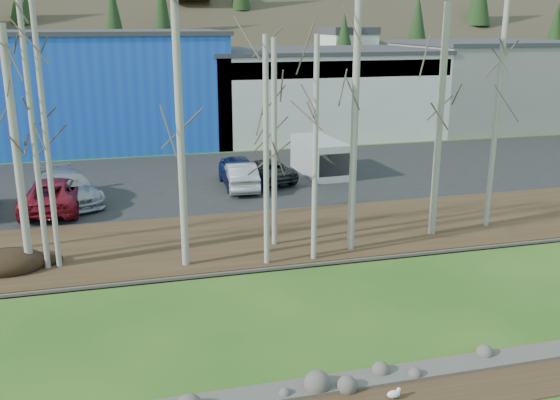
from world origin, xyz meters
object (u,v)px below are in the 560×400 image
object	(u,v)px
seagull	(394,394)
car_1	(55,194)
car_3	(239,172)
car_2	(68,187)
car_5	(264,170)
van_white	(321,157)
car_4	(241,176)

from	to	relation	value
seagull	car_1	xyz separation A→B (m)	(-9.27, 18.68, 0.77)
seagull	car_3	bearing A→B (deg)	78.60
seagull	car_3	size ratio (longest dim) A/B	0.09
car_2	car_5	distance (m)	10.66
car_2	seagull	bearing A→B (deg)	-87.13
car_3	car_5	bearing A→B (deg)	25.87
car_5	car_3	bearing A→B (deg)	9.76
car_2	car_1	bearing A→B (deg)	-138.98
car_2	van_white	distance (m)	14.36
car_1	car_4	bearing A→B (deg)	-165.78
seagull	car_5	xyz separation A→B (m)	(1.80, 21.47, 0.62)
van_white	car_2	bearing A→B (deg)	-173.45
car_1	car_4	distance (m)	9.57
seagull	car_1	distance (m)	20.86
van_white	car_4	bearing A→B (deg)	-162.37
car_3	car_5	world-z (taller)	car_3
seagull	car_3	distance (m)	20.75
car_2	car_4	distance (m)	8.92
car_1	van_white	bearing A→B (deg)	-161.36
car_2	car_5	world-z (taller)	car_2
seagull	car_3	xyz separation A→B (m)	(0.24, 20.73, 0.77)
car_1	car_3	size ratio (longest dim) A/B	1.22
seagull	car_4	world-z (taller)	car_4
car_5	van_white	world-z (taller)	van_white
car_5	car_1	bearing A→B (deg)	-1.28
car_1	car_2	world-z (taller)	car_1
car_1	car_5	distance (m)	11.42
car_1	van_white	world-z (taller)	van_white
car_2	van_white	xyz separation A→B (m)	(14.15, 2.43, 0.26)
seagull	car_1	size ratio (longest dim) A/B	0.07
car_2	car_3	distance (m)	9.02
car_2	car_3	xyz separation A→B (m)	(8.96, 1.02, 0.01)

